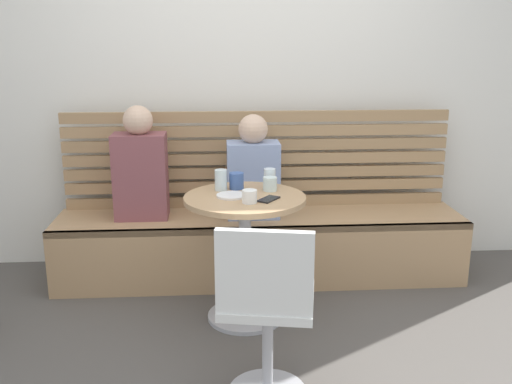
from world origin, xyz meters
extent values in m
plane|color=#514C47|center=(0.00, 0.00, 0.00)|extent=(8.00, 8.00, 0.00)
cube|color=white|center=(0.00, 1.64, 1.45)|extent=(5.20, 0.10, 2.90)
cube|color=tan|center=(0.00, 1.20, 0.22)|extent=(2.70, 0.52, 0.44)
cube|color=#94734F|center=(0.00, 0.96, 0.42)|extent=(2.70, 0.04, 0.04)
cube|color=#A68157|center=(0.00, 1.44, 0.48)|extent=(2.65, 0.04, 0.07)
cube|color=tan|center=(0.00, 1.44, 0.59)|extent=(2.65, 0.04, 0.07)
cube|color=#A68157|center=(0.00, 1.44, 0.68)|extent=(2.65, 0.04, 0.07)
cube|color=tan|center=(0.00, 1.44, 0.78)|extent=(2.65, 0.04, 0.07)
cube|color=#A68157|center=(0.00, 1.44, 0.88)|extent=(2.65, 0.04, 0.07)
cube|color=tan|center=(0.00, 1.44, 0.97)|extent=(2.65, 0.04, 0.07)
cube|color=#A68157|center=(0.00, 1.44, 1.07)|extent=(2.65, 0.04, 0.07)
cylinder|color=#ADADB2|center=(-0.13, 0.61, 0.01)|extent=(0.44, 0.44, 0.02)
cylinder|color=#ADADB2|center=(-0.13, 0.61, 0.37)|extent=(0.07, 0.07, 0.69)
cylinder|color=tan|center=(-0.13, 0.61, 0.72)|extent=(0.68, 0.68, 0.03)
cylinder|color=#ADADB2|center=(-0.07, -0.14, 0.23)|extent=(0.05, 0.05, 0.45)
cube|color=white|center=(-0.07, -0.14, 0.47)|extent=(0.47, 0.47, 0.04)
cube|color=white|center=(-0.10, -0.30, 0.67)|extent=(0.40, 0.11, 0.36)
cube|color=brown|center=(-0.78, 1.23, 0.72)|extent=(0.34, 0.22, 0.56)
sphere|color=#DBB293|center=(-0.78, 1.23, 1.08)|extent=(0.19, 0.19, 0.19)
cube|color=#8C9EC6|center=(-0.05, 1.20, 0.69)|extent=(0.34, 0.22, 0.50)
sphere|color=#DBB293|center=(-0.05, 1.20, 1.02)|extent=(0.19, 0.19, 0.19)
cylinder|color=white|center=(-0.11, 0.48, 0.78)|extent=(0.08, 0.08, 0.07)
cylinder|color=silver|center=(0.02, 0.72, 0.78)|extent=(0.08, 0.08, 0.08)
cylinder|color=#3D5B9E|center=(-0.17, 0.78, 0.79)|extent=(0.08, 0.08, 0.09)
cylinder|color=silver|center=(-0.26, 0.75, 0.80)|extent=(0.07, 0.07, 0.12)
cylinder|color=white|center=(0.03, 0.81, 0.80)|extent=(0.07, 0.07, 0.11)
cylinder|color=white|center=(-0.20, 0.61, 0.75)|extent=(0.17, 0.17, 0.01)
cube|color=black|center=(-0.01, 0.53, 0.74)|extent=(0.14, 0.15, 0.01)
camera|label=1|loc=(-0.28, -2.46, 1.59)|focal=40.42mm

